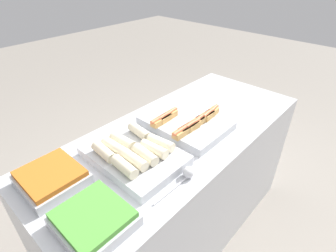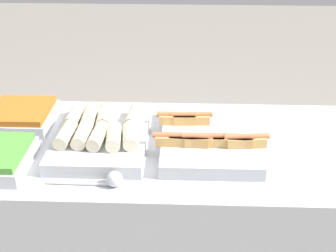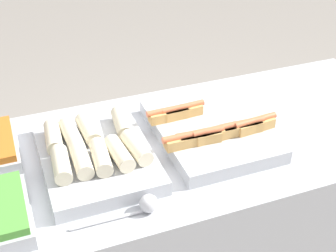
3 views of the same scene
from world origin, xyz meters
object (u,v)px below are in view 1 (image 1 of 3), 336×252
tray_side_front (94,219)px  serving_spoon_near (187,174)px  tray_side_back (51,178)px  tray_wraps (134,154)px  tray_hotdogs (186,123)px

tray_side_front → serving_spoon_near: size_ratio=1.05×
serving_spoon_near → tray_side_back: bearing=135.4°
tray_wraps → tray_side_back: size_ratio=1.81×
tray_hotdogs → tray_side_front: 0.78m
tray_side_front → tray_side_back: 0.33m
tray_wraps → serving_spoon_near: tray_wraps is taller
tray_wraps → tray_side_front: tray_wraps is taller
tray_side_front → tray_side_back: (0.00, 0.33, 0.00)m
tray_side_front → tray_hotdogs: bearing=12.7°
tray_side_back → serving_spoon_near: size_ratio=1.05×
tray_hotdogs → tray_wraps: (-0.41, 0.00, 0.01)m
tray_wraps → tray_side_front: (-0.36, -0.18, -0.00)m
tray_side_back → tray_hotdogs: bearing=-11.4°
tray_side_front → serving_spoon_near: bearing=-12.9°
tray_side_back → tray_side_front: bearing=-90.0°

